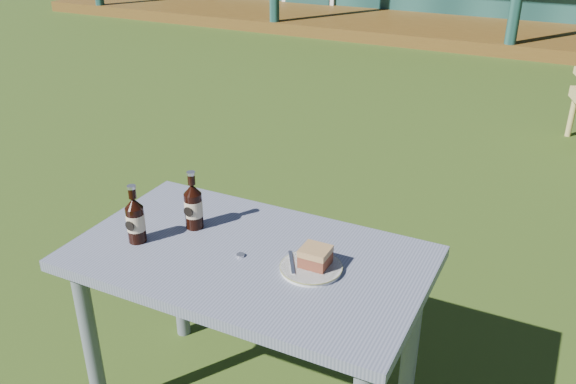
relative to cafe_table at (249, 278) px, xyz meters
The scene contains 8 objects.
ground 1.72m from the cafe_table, 90.00° to the left, with size 80.00×80.00×0.00m, color #334916.
cafe_table is the anchor object (origin of this frame).
plate 0.26m from the cafe_table, ahead, with size 0.20×0.20×0.01m.
cake_slice 0.28m from the cafe_table, ahead, with size 0.09×0.09×0.06m.
fork 0.20m from the cafe_table, ahead, with size 0.01×0.14×0.00m, color silver.
cola_bottle_near 0.33m from the cafe_table, 165.03° to the left, with size 0.07×0.07×0.22m.
cola_bottle_far 0.44m from the cafe_table, 165.50° to the right, with size 0.06×0.07×0.21m.
bottle_cap 0.11m from the cafe_table, 119.52° to the right, with size 0.03×0.03×0.01m, color silver.
Camera 1 is at (0.90, -3.11, 1.82)m, focal length 38.00 mm.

